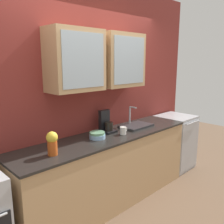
# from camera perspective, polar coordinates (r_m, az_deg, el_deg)

# --- Properties ---
(ground_plane) EXTENTS (10.00, 10.00, 0.00)m
(ground_plane) POSITION_cam_1_polar(r_m,az_deg,el_deg) (3.50, -0.78, -20.13)
(ground_plane) COLOR brown
(back_wall_unit) EXTENTS (4.13, 0.43, 2.87)m
(back_wall_unit) POSITION_cam_1_polar(r_m,az_deg,el_deg) (3.21, -4.87, 5.90)
(back_wall_unit) COLOR maroon
(back_wall_unit) RESTS_ON ground_plane
(counter) EXTENTS (2.59, 0.63, 0.93)m
(counter) POSITION_cam_1_polar(r_m,az_deg,el_deg) (3.27, -0.80, -13.23)
(counter) COLOR tan
(counter) RESTS_ON ground_plane
(sink_faucet) EXTENTS (0.45, 0.31, 0.29)m
(sink_faucet) POSITION_cam_1_polar(r_m,az_deg,el_deg) (3.51, 5.58, -3.09)
(sink_faucet) COLOR #2D2D30
(sink_faucet) RESTS_ON counter
(bowl_stack) EXTENTS (0.20, 0.20, 0.08)m
(bowl_stack) POSITION_cam_1_polar(r_m,az_deg,el_deg) (2.98, -3.49, -5.45)
(bowl_stack) COLOR #8CB7E0
(bowl_stack) RESTS_ON counter
(vase) EXTENTS (0.12, 0.12, 0.24)m
(vase) POSITION_cam_1_polar(r_m,az_deg,el_deg) (2.51, -13.83, -6.93)
(vase) COLOR #BF4C19
(vase) RESTS_ON counter
(cup_near_sink) EXTENTS (0.12, 0.08, 0.10)m
(cup_near_sink) POSITION_cam_1_polar(r_m,az_deg,el_deg) (3.14, 2.63, -4.36)
(cup_near_sink) COLOR silver
(cup_near_sink) RESTS_ON counter
(dishwasher) EXTENTS (0.56, 0.61, 0.93)m
(dishwasher) POSITION_cam_1_polar(r_m,az_deg,el_deg) (4.44, 14.50, -6.72)
(dishwasher) COLOR #ADAFB5
(dishwasher) RESTS_ON ground_plane
(coffee_maker) EXTENTS (0.17, 0.20, 0.29)m
(coffee_maker) POSITION_cam_1_polar(r_m,az_deg,el_deg) (3.23, -1.35, -2.81)
(coffee_maker) COLOR black
(coffee_maker) RESTS_ON counter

